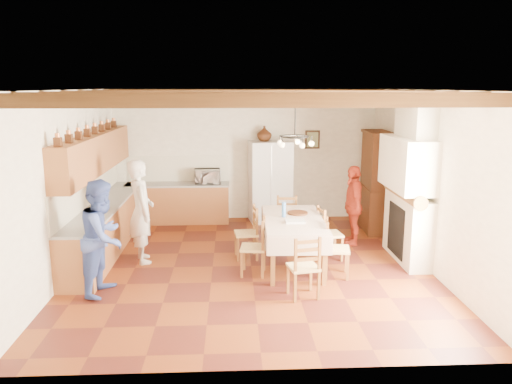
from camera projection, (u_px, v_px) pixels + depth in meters
floor at (251, 266)px, 8.67m from camera, size 6.00×6.50×0.02m
ceiling at (251, 89)px, 8.04m from camera, size 6.00×6.50×0.02m
wall_back at (245, 155)px, 11.54m from camera, size 6.00×0.02×3.00m
wall_front at (263, 240)px, 5.17m from camera, size 6.00×0.02×3.00m
wall_left at (69, 183)px, 8.21m from camera, size 0.02×6.50×3.00m
wall_right at (427, 180)px, 8.50m from camera, size 0.02×6.50×3.00m
ceiling_beams at (251, 96)px, 8.06m from camera, size 6.00×6.30×0.16m
lower_cabinets_left at (107, 227)px, 9.47m from camera, size 0.60×4.30×0.86m
lower_cabinets_back at (178, 204)px, 11.38m from camera, size 2.30×0.60×0.86m
countertop_left at (106, 204)px, 9.38m from camera, size 0.62×4.30×0.04m
countertop_back at (178, 184)px, 11.29m from camera, size 2.34×0.62×0.04m
backsplash_left at (89, 188)px, 9.30m from camera, size 0.03×4.30×0.60m
backsplash_back at (178, 168)px, 11.50m from camera, size 2.30×0.03×0.60m
upper_cabinets at (95, 153)px, 9.17m from camera, size 0.35×4.20×0.70m
fireplace at (406, 183)px, 8.70m from camera, size 0.56×1.60×2.80m
wall_picture at (312, 140)px, 11.51m from camera, size 0.34×0.03×0.42m
refrigerator at (270, 181)px, 11.44m from camera, size 1.01×0.86×1.85m
hutch at (376, 182)px, 10.63m from camera, size 0.56×1.20×2.14m
dining_table at (293, 223)px, 8.51m from camera, size 1.04×1.97×0.85m
chandelier at (295, 136)px, 8.20m from camera, size 0.47×0.47×0.03m
chair_left_near at (253, 246)px, 8.19m from camera, size 0.45×0.47×0.96m
chair_left_far at (246, 232)px, 8.98m from camera, size 0.44×0.46×0.96m
chair_right_near at (337, 248)px, 8.11m from camera, size 0.46×0.48×0.96m
chair_right_far at (330, 233)px, 8.94m from camera, size 0.46×0.48×0.96m
chair_end_near at (303, 266)px, 7.31m from camera, size 0.49×0.47×0.96m
chair_end_far at (287, 222)px, 9.70m from camera, size 0.46×0.44×0.96m
person_man at (141, 211)px, 8.73m from camera, size 0.63×0.77×1.83m
person_woman_blue at (103, 237)px, 7.39m from camera, size 0.80×0.95×1.74m
person_woman_red at (353, 205)px, 9.73m from camera, size 0.42×0.93×1.57m
microwave at (208, 176)px, 11.29m from camera, size 0.61×0.44×0.32m
fridge_vase at (264, 133)px, 11.20m from camera, size 0.35×0.35×0.34m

